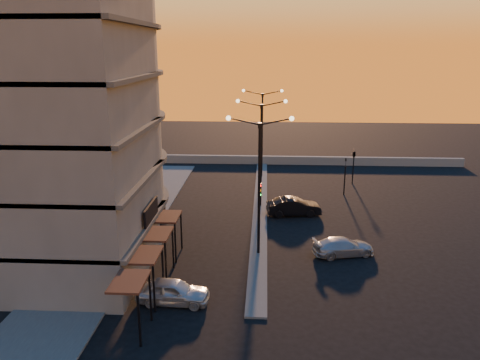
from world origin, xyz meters
The scene contains 14 objects.
ground centered at (0.00, 0.00, 0.00)m, with size 120.00×120.00×0.00m, color black.
sidewalk_west centered at (-10.50, 4.00, 0.06)m, with size 5.00×40.00×0.12m, color #50504D.
median centered at (0.00, 10.00, 0.06)m, with size 1.20×36.00×0.12m, color #50504D.
parapet centered at (2.00, 26.00, 0.50)m, with size 44.00×0.50×1.00m, color gray.
building centered at (-14.00, 0.03, 11.91)m, with size 14.35×17.08×25.00m.
streetlamp_near centered at (0.00, 0.00, 5.59)m, with size 4.32×0.32×9.51m.
streetlamp_mid centered at (0.00, 10.00, 5.59)m, with size 4.32×0.32×9.51m.
streetlamp_far centered at (0.00, 20.00, 5.59)m, with size 4.32×0.32×9.51m.
traffic_light_main centered at (0.00, 2.87, 2.89)m, with size 0.28×0.44×4.25m.
signal_east_a centered at (8.00, 14.00, 1.93)m, with size 0.13×0.16×3.60m.
signal_east_b centered at (9.50, 18.00, 3.10)m, with size 0.42×1.99×3.60m.
car_hatchback centered at (-4.61, -6.60, 0.69)m, with size 1.63×4.06×1.38m, color silver.
car_sedan centered at (2.83, 8.00, 0.75)m, with size 1.58×4.53×1.49m, color black.
car_wagon centered at (5.78, 0.21, 0.61)m, with size 1.71×4.20×1.22m, color #ABAEB3.
Camera 1 is at (0.36, -29.51, 13.63)m, focal length 35.00 mm.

